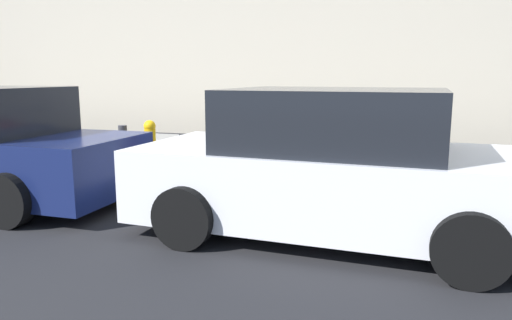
% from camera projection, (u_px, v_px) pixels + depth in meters
% --- Properties ---
extents(ground_plane, '(40.00, 40.00, 0.00)m').
position_uv_depth(ground_plane, '(98.00, 179.00, 8.01)').
color(ground_plane, black).
extents(sidewalk_curb, '(18.00, 5.00, 0.14)m').
position_uv_depth(sidewalk_curb, '(168.00, 152.00, 10.35)').
color(sidewalk_curb, gray).
rests_on(sidewalk_curb, ground_plane).
extents(suitcase_teal_0, '(0.47, 0.29, 0.99)m').
position_uv_depth(suitcase_teal_0, '(351.00, 152.00, 7.50)').
color(suitcase_teal_0, '#0F606B').
rests_on(suitcase_teal_0, sidewalk_curb).
extents(suitcase_red_1, '(0.49, 0.20, 0.76)m').
position_uv_depth(suitcase_red_1, '(314.00, 153.00, 7.66)').
color(suitcase_red_1, red).
rests_on(suitcase_red_1, sidewalk_curb).
extents(suitcase_maroon_2, '(0.39, 0.26, 0.96)m').
position_uv_depth(suitcase_maroon_2, '(279.00, 154.00, 7.74)').
color(suitcase_maroon_2, maroon).
rests_on(suitcase_maroon_2, sidewalk_curb).
extents(suitcase_navy_3, '(0.40, 0.23, 0.98)m').
position_uv_depth(suitcase_navy_3, '(249.00, 153.00, 7.85)').
color(suitcase_navy_3, navy).
rests_on(suitcase_navy_3, sidewalk_curb).
extents(suitcase_olive_4, '(0.50, 0.21, 0.59)m').
position_uv_depth(suitcase_olive_4, '(221.00, 153.00, 8.15)').
color(suitcase_olive_4, '#59601E').
rests_on(suitcase_olive_4, sidewalk_curb).
extents(suitcase_silver_5, '(0.43, 0.22, 0.58)m').
position_uv_depth(suitcase_silver_5, '(189.00, 153.00, 8.25)').
color(suitcase_silver_5, '#9EA0A8').
rests_on(suitcase_silver_5, sidewalk_curb).
extents(fire_hydrant, '(0.39, 0.21, 0.80)m').
position_uv_depth(fire_hydrant, '(150.00, 142.00, 8.45)').
color(fire_hydrant, '#D89E0C').
rests_on(fire_hydrant, sidewalk_curb).
extents(bollard_post, '(0.15, 0.15, 0.71)m').
position_uv_depth(bollard_post, '(123.00, 145.00, 8.45)').
color(bollard_post, '#333338').
rests_on(bollard_post, sidewalk_curb).
extents(parking_meter, '(0.12, 0.09, 1.27)m').
position_uv_depth(parking_meter, '(420.00, 125.00, 7.29)').
color(parking_meter, slate).
rests_on(parking_meter, sidewalk_curb).
extents(parked_car_white_0, '(4.32, 2.25, 1.58)m').
position_uv_depth(parked_car_white_0, '(334.00, 168.00, 5.13)').
color(parked_car_white_0, silver).
rests_on(parked_car_white_0, ground_plane).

